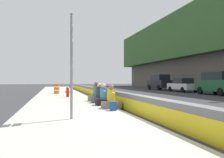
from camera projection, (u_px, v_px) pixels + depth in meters
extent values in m
plane|color=#353538|center=(155.00, 122.00, 7.83)|extent=(160.00, 160.00, 0.00)
cube|color=#B5B2A8|center=(78.00, 124.00, 7.16)|extent=(80.00, 4.40, 0.14)
cube|color=slate|center=(155.00, 110.00, 7.83)|extent=(76.00, 0.44, 0.85)
cube|color=gold|center=(149.00, 112.00, 7.77)|extent=(74.48, 0.01, 0.54)
cylinder|color=gray|center=(71.00, 66.00, 7.73)|extent=(0.09, 0.09, 3.60)
cube|color=white|center=(72.00, 22.00, 7.75)|extent=(0.44, 0.02, 0.36)
cube|color=#1956AD|center=(73.00, 22.00, 7.75)|extent=(0.30, 0.01, 0.10)
cube|color=white|center=(72.00, 37.00, 7.74)|extent=(0.44, 0.02, 0.36)
cube|color=black|center=(73.00, 37.00, 7.75)|extent=(0.30, 0.01, 0.10)
cylinder|color=red|center=(68.00, 92.00, 17.72)|extent=(0.24, 0.24, 0.72)
cone|color=gray|center=(68.00, 87.00, 17.72)|extent=(0.26, 0.26, 0.16)
cylinder|color=gray|center=(70.00, 92.00, 17.76)|extent=(0.10, 0.12, 0.10)
cylinder|color=gray|center=(65.00, 92.00, 17.67)|extent=(0.10, 0.12, 0.10)
cube|color=#706651|center=(111.00, 105.00, 10.71)|extent=(0.77, 0.88, 0.30)
cylinder|color=gold|center=(111.00, 96.00, 10.71)|extent=(0.38, 0.38, 0.57)
sphere|color=#8E6647|center=(111.00, 87.00, 10.71)|extent=(0.25, 0.25, 0.25)
cylinder|color=gold|center=(110.00, 97.00, 10.91)|extent=(0.31, 0.17, 0.50)
cylinder|color=gold|center=(113.00, 97.00, 10.51)|extent=(0.31, 0.17, 0.50)
cube|color=black|center=(104.00, 102.00, 12.04)|extent=(0.73, 0.85, 0.31)
cylinder|color=#427FB7|center=(104.00, 94.00, 12.05)|extent=(0.39, 0.39, 0.58)
sphere|color=beige|center=(104.00, 86.00, 12.05)|extent=(0.26, 0.26, 0.26)
cylinder|color=#427FB7|center=(103.00, 95.00, 12.26)|extent=(0.30, 0.15, 0.51)
cylinder|color=#427FB7|center=(105.00, 95.00, 11.83)|extent=(0.30, 0.15, 0.51)
cube|color=#424247|center=(99.00, 100.00, 13.39)|extent=(0.71, 0.83, 0.31)
cylinder|color=#333842|center=(99.00, 92.00, 13.39)|extent=(0.39, 0.39, 0.58)
sphere|color=beige|center=(99.00, 85.00, 13.39)|extent=(0.26, 0.26, 0.26)
cylinder|color=#333842|center=(98.00, 93.00, 13.60)|extent=(0.30, 0.14, 0.51)
cylinder|color=#333842|center=(100.00, 94.00, 13.18)|extent=(0.30, 0.14, 0.51)
cube|color=#706651|center=(96.00, 98.00, 14.51)|extent=(0.92, 1.01, 0.33)
cylinder|color=#4C8951|center=(96.00, 91.00, 14.52)|extent=(0.42, 0.42, 0.61)
sphere|color=brown|center=(96.00, 84.00, 14.52)|extent=(0.27, 0.27, 0.27)
cylinder|color=#4C8951|center=(95.00, 92.00, 14.72)|extent=(0.34, 0.21, 0.54)
cylinder|color=#4C8951|center=(98.00, 92.00, 14.31)|extent=(0.34, 0.21, 0.54)
cube|color=navy|center=(113.00, 106.00, 9.85)|extent=(0.32, 0.22, 0.40)
cube|color=navy|center=(116.00, 107.00, 9.89)|extent=(0.22, 0.06, 0.20)
cylinder|color=orange|center=(57.00, 89.00, 22.23)|extent=(0.52, 0.52, 0.95)
cylinder|color=white|center=(57.00, 87.00, 22.24)|extent=(0.54, 0.54, 0.10)
cylinder|color=white|center=(57.00, 90.00, 22.23)|extent=(0.54, 0.54, 0.10)
cube|color=#145128|center=(218.00, 86.00, 22.31)|extent=(4.85, 2.04, 1.10)
cube|color=black|center=(218.00, 76.00, 22.22)|extent=(3.14, 1.81, 0.80)
cylinder|color=black|center=(200.00, 91.00, 23.60)|extent=(0.77, 0.24, 0.76)
cylinder|color=black|center=(215.00, 90.00, 24.02)|extent=(0.77, 0.24, 0.76)
cylinder|color=black|center=(220.00, 92.00, 20.61)|extent=(0.77, 0.24, 0.76)
cube|color=silver|center=(182.00, 86.00, 28.21)|extent=(4.51, 1.84, 0.72)
cube|color=black|center=(183.00, 81.00, 28.12)|extent=(2.21, 1.64, 0.66)
cylinder|color=black|center=(170.00, 89.00, 29.37)|extent=(0.66, 0.23, 0.66)
cylinder|color=black|center=(182.00, 89.00, 29.82)|extent=(0.66, 0.23, 0.66)
cylinder|color=black|center=(183.00, 90.00, 26.59)|extent=(0.66, 0.23, 0.66)
cylinder|color=black|center=(196.00, 90.00, 27.04)|extent=(0.66, 0.23, 0.66)
cube|color=black|center=(159.00, 84.00, 34.17)|extent=(4.84, 2.01, 1.10)
cube|color=black|center=(160.00, 77.00, 34.08)|extent=(3.13, 1.79, 0.80)
cylinder|color=black|center=(149.00, 87.00, 35.40)|extent=(0.76, 0.23, 0.76)
cylinder|color=black|center=(160.00, 87.00, 35.90)|extent=(0.76, 0.23, 0.76)
cylinder|color=black|center=(159.00, 88.00, 32.44)|extent=(0.76, 0.23, 0.76)
cylinder|color=black|center=(170.00, 88.00, 32.94)|extent=(0.76, 0.23, 0.76)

